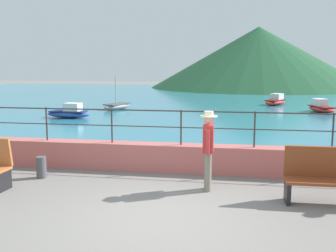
% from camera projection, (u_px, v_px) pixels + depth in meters
% --- Properties ---
extents(ground_plane, '(120.00, 120.00, 0.00)m').
position_uv_depth(ground_plane, '(157.00, 217.00, 7.14)').
color(ground_plane, slate).
extents(promenade_wall, '(20.00, 0.56, 0.70)m').
position_uv_depth(promenade_wall, '(181.00, 158.00, 10.20)').
color(promenade_wall, '#BC605B').
rests_on(promenade_wall, ground).
extents(railing, '(18.44, 0.04, 0.90)m').
position_uv_depth(railing, '(181.00, 121.00, 10.06)').
color(railing, '#383330').
rests_on(railing, promenade_wall).
extents(lake_water, '(64.00, 44.32, 0.06)m').
position_uv_depth(lake_water, '(219.00, 99.00, 32.31)').
color(lake_water, teal).
rests_on(lake_water, ground).
extents(hill_main, '(26.17, 26.17, 7.35)m').
position_uv_depth(hill_main, '(258.00, 58.00, 47.90)').
color(hill_main, '#1E4C2D').
rests_on(hill_main, ground).
extents(bench_far, '(1.71, 0.58, 1.13)m').
position_uv_depth(bench_far, '(329.00, 176.00, 7.80)').
color(bench_far, brown).
rests_on(bench_far, ground).
extents(person_walking, '(0.38, 0.57, 1.75)m').
position_uv_depth(person_walking, '(208.00, 147.00, 8.55)').
color(person_walking, slate).
rests_on(person_walking, ground).
extents(bollard, '(0.24, 0.24, 0.53)m').
position_uv_depth(bollard, '(41.00, 167.00, 9.61)').
color(bollard, '#4C4C51').
rests_on(bollard, ground).
extents(boat_0, '(1.95, 2.44, 0.76)m').
position_uv_depth(boat_0, '(276.00, 101.00, 26.91)').
color(boat_0, red).
rests_on(boat_0, lake_water).
extents(boat_2, '(1.58, 2.47, 0.76)m').
position_uv_depth(boat_2, '(321.00, 108.00, 22.65)').
color(boat_2, red).
rests_on(boat_2, lake_water).
extents(boat_4, '(2.34, 1.00, 0.76)m').
position_uv_depth(boat_4, '(69.00, 113.00, 20.24)').
color(boat_4, '#2D4C9E').
rests_on(boat_4, lake_water).
extents(boat_6, '(1.62, 2.47, 2.06)m').
position_uv_depth(boat_6, '(117.00, 106.00, 24.19)').
color(boat_6, gray).
rests_on(boat_6, lake_water).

